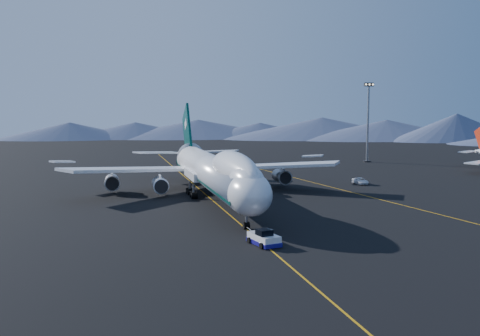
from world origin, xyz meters
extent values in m
plane|color=black|center=(0.00, 0.00, 0.00)|extent=(500.00, 500.00, 0.00)
cube|color=#C7860B|center=(0.00, 0.00, 0.01)|extent=(0.25, 220.00, 0.01)
cube|color=#C7860B|center=(30.00, 10.00, 0.01)|extent=(28.08, 198.09, 0.01)
cone|color=#47516E|center=(-40.81, 231.43, 6.00)|extent=(100.00, 100.00, 12.00)
cone|color=#47516E|center=(36.76, 232.11, 6.00)|extent=(100.00, 100.00, 12.00)
cone|color=#47516E|center=(110.33, 207.49, 6.00)|extent=(100.00, 100.00, 12.00)
cone|color=#47516E|center=(171.87, 160.27, 6.00)|extent=(100.00, 100.00, 12.00)
cylinder|color=silver|center=(0.00, 0.00, 5.60)|extent=(6.50, 56.00, 6.50)
ellipsoid|color=silver|center=(0.00, -28.00, 5.60)|extent=(6.50, 10.40, 6.50)
ellipsoid|color=silver|center=(0.00, -18.50, 8.10)|extent=(5.13, 25.16, 5.85)
cube|color=black|center=(0.00, -30.00, 6.80)|extent=(3.60, 1.61, 1.29)
cone|color=silver|center=(0.00, 33.00, 6.40)|extent=(6.50, 12.00, 6.50)
cube|color=#03372F|center=(0.00, 1.00, 4.70)|extent=(6.24, 60.00, 1.10)
cube|color=silver|center=(0.00, 5.50, 4.50)|extent=(7.50, 13.00, 1.60)
cube|color=silver|center=(-14.50, 11.50, 5.20)|extent=(30.62, 23.28, 2.83)
cube|color=silver|center=(14.50, 11.50, 5.20)|extent=(30.62, 23.28, 2.83)
cylinder|color=slate|center=(-9.50, 7.50, 2.40)|extent=(2.90, 5.50, 2.90)
cylinder|color=slate|center=(-19.00, 14.00, 2.40)|extent=(2.90, 5.50, 2.90)
cylinder|color=slate|center=(9.50, 7.50, 2.40)|extent=(2.90, 5.50, 2.90)
cylinder|color=slate|center=(19.00, 14.00, 2.40)|extent=(2.90, 5.50, 2.90)
cube|color=#03372F|center=(0.00, 32.00, 11.40)|extent=(0.55, 14.11, 15.94)
cube|color=silver|center=(-7.50, 34.50, 6.80)|extent=(12.39, 9.47, 0.98)
cube|color=silver|center=(7.50, 34.50, 6.80)|extent=(12.39, 9.47, 0.98)
cylinder|color=black|center=(0.00, -26.50, 0.55)|extent=(0.90, 1.10, 1.10)
cube|color=silver|center=(-0.10, -35.99, 0.84)|extent=(3.53, 5.37, 1.23)
cube|color=navy|center=(-0.10, -35.99, 0.39)|extent=(3.70, 5.62, 0.56)
cube|color=black|center=(-0.10, -35.99, 1.74)|extent=(2.16, 2.16, 1.01)
imported|color=white|center=(38.66, 13.34, 0.75)|extent=(2.88, 5.58, 1.50)
cylinder|color=black|center=(65.53, 61.81, 0.21)|extent=(2.46, 2.46, 0.41)
cylinder|color=slate|center=(65.53, 61.81, 12.83)|extent=(0.72, 0.72, 25.66)
cube|color=black|center=(65.53, 61.81, 25.97)|extent=(3.28, 0.82, 1.23)
camera|label=1|loc=(-19.99, -102.22, 17.89)|focal=40.00mm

